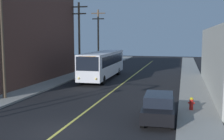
# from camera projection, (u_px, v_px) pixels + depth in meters

# --- Properties ---
(ground_plane) EXTENTS (120.00, 120.00, 0.00)m
(ground_plane) POSITION_uv_depth(u_px,v_px,m) (59.00, 132.00, 14.49)
(ground_plane) COLOR black
(sidewalk_left) EXTENTS (2.50, 90.00, 0.15)m
(sidewalk_left) POSITION_uv_depth(u_px,v_px,m) (34.00, 89.00, 25.90)
(sidewalk_left) COLOR gray
(sidewalk_left) RESTS_ON ground
(sidewalk_right) EXTENTS (2.50, 90.00, 0.15)m
(sidewalk_right) POSITION_uv_depth(u_px,v_px,m) (195.00, 98.00, 22.28)
(sidewalk_right) COLOR gray
(sidewalk_right) RESTS_ON ground
(lane_stripe_center) EXTENTS (0.16, 60.00, 0.01)m
(lane_stripe_center) POSITION_uv_depth(u_px,v_px,m) (121.00, 85.00, 28.90)
(lane_stripe_center) COLOR #D8CC4C
(lane_stripe_center) RESTS_ON ground
(city_bus) EXTENTS (2.87, 12.21, 3.20)m
(city_bus) POSITION_uv_depth(u_px,v_px,m) (103.00, 64.00, 32.90)
(city_bus) COLOR silver
(city_bus) RESTS_ON ground
(parked_car_black) EXTENTS (1.97, 4.47, 1.62)m
(parked_car_black) POSITION_uv_depth(u_px,v_px,m) (159.00, 107.00, 16.38)
(parked_car_black) COLOR black
(parked_car_black) RESTS_ON ground
(utility_pole_near) EXTENTS (2.40, 0.28, 10.57)m
(utility_pole_near) POSITION_uv_depth(u_px,v_px,m) (1.00, 24.00, 21.29)
(utility_pole_near) COLOR brown
(utility_pole_near) RESTS_ON sidewalk_left
(utility_pole_mid) EXTENTS (2.40, 0.28, 9.44)m
(utility_pole_mid) POSITION_uv_depth(u_px,v_px,m) (79.00, 34.00, 37.29)
(utility_pole_mid) COLOR brown
(utility_pole_mid) RESTS_ON sidewalk_left
(utility_pole_far) EXTENTS (2.40, 0.28, 9.31)m
(utility_pole_far) POSITION_uv_depth(u_px,v_px,m) (98.00, 35.00, 45.70)
(utility_pole_far) COLOR brown
(utility_pole_far) RESTS_ON sidewalk_left
(fire_hydrant) EXTENTS (0.44, 0.26, 0.84)m
(fire_hydrant) POSITION_uv_depth(u_px,v_px,m) (191.00, 103.00, 18.36)
(fire_hydrant) COLOR red
(fire_hydrant) RESTS_ON sidewalk_right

